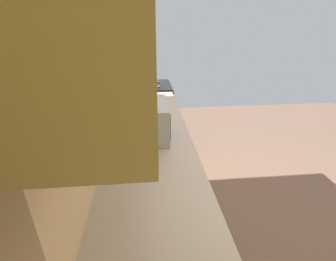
{
  "coord_description": "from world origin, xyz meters",
  "views": [
    {
      "loc": [
        -1.76,
        1.16,
        1.78
      ],
      "look_at": [
        -0.64,
        1.05,
        1.25
      ],
      "focal_mm": 25.3,
      "sensor_mm": 36.0,
      "label": 1
    }
  ],
  "objects": [
    {
      "name": "microwave",
      "position": [
        -0.04,
        1.16,
        1.07
      ],
      "size": [
        0.45,
        0.34,
        0.28
      ],
      "color": "#B7BABF",
      "rests_on": "counter_run"
    },
    {
      "name": "wall_back",
      "position": [
        0.0,
        1.52,
        1.4
      ],
      "size": [
        4.14,
        0.12,
        2.8
      ],
      "primitive_type": "cube",
      "color": "#F0C07F",
      "rests_on": "ground_plane"
    },
    {
      "name": "bowl",
      "position": [
        0.65,
        1.08,
        0.95
      ],
      "size": [
        0.16,
        0.16,
        0.04
      ],
      "color": "#D84C47",
      "rests_on": "counter_run"
    },
    {
      "name": "oven_range",
      "position": [
        1.58,
        1.12,
        0.48
      ],
      "size": [
        0.66,
        0.68,
        1.11
      ],
      "color": "black",
      "rests_on": "ground_plane"
    },
    {
      "name": "upper_cabinets",
      "position": [
        -0.37,
        1.3,
        1.87
      ],
      "size": [
        2.1,
        0.32,
        0.69
      ],
      "color": "tan"
    },
    {
      "name": "ground_plane",
      "position": [
        0.0,
        0.0,
        0.0
      ],
      "size": [
        6.43,
        6.43,
        0.0
      ],
      "primitive_type": "plane",
      "color": "brown"
    },
    {
      "name": "counter_run",
      "position": [
        -0.37,
        1.14,
        0.46
      ],
      "size": [
        3.26,
        0.66,
        0.93
      ],
      "color": "tan",
      "rests_on": "ground_plane"
    }
  ]
}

